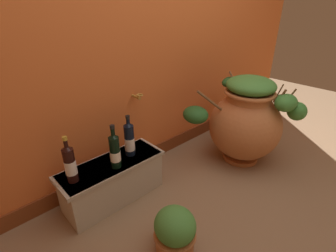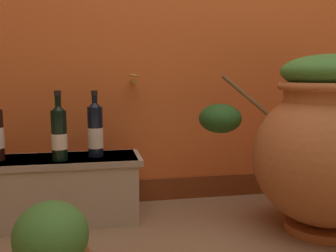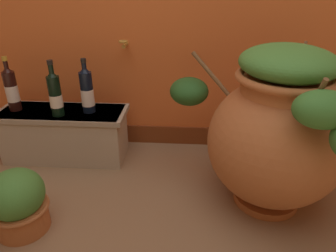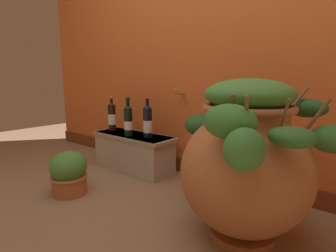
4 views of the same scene
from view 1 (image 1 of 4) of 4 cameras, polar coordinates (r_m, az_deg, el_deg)
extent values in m
plane|color=#896B4C|center=(2.06, 19.55, -18.45)|extent=(7.00, 7.00, 0.00)
cube|color=#D6662D|center=(2.24, -4.65, 23.82)|extent=(4.40, 0.20, 2.60)
cube|color=brown|center=(2.54, -2.14, -5.30)|extent=(4.40, 0.02, 0.13)
cylinder|color=#B28433|center=(2.08, -7.22, 6.54)|extent=(0.02, 0.10, 0.02)
torus|color=#B28433|center=(2.03, -6.42, 6.99)|extent=(0.06, 0.06, 0.01)
cylinder|color=#B26638|center=(2.62, 16.01, -6.57)|extent=(0.33, 0.33, 0.04)
ellipsoid|color=#B26638|center=(2.45, 16.98, 0.01)|extent=(0.66, 0.66, 0.63)
cylinder|color=#B26638|center=(2.35, 17.86, 6.00)|extent=(0.39, 0.39, 0.11)
torus|color=#B26638|center=(2.33, 18.04, 7.21)|extent=(0.45, 0.45, 0.04)
cylinder|color=brown|center=(2.61, 19.71, 8.05)|extent=(0.12, 0.04, 0.20)
ellipsoid|color=#2D6628|center=(2.71, 19.89, 6.89)|extent=(0.19, 0.17, 0.12)
cylinder|color=brown|center=(2.45, 23.71, 6.76)|extent=(0.06, 0.05, 0.17)
ellipsoid|color=#2D6628|center=(2.50, 24.66, 5.52)|extent=(0.18, 0.15, 0.08)
cylinder|color=brown|center=(2.33, 25.21, 5.08)|extent=(0.05, 0.11, 0.24)
ellipsoid|color=#387A33|center=(2.36, 27.16, 3.00)|extent=(0.15, 0.16, 0.16)
cylinder|color=brown|center=(2.57, 14.75, 9.67)|extent=(0.09, 0.18, 0.17)
ellipsoid|color=#235623|center=(2.65, 13.79, 9.68)|extent=(0.21, 0.12, 0.10)
cylinder|color=brown|center=(2.27, 24.09, 5.85)|extent=(0.03, 0.08, 0.16)
ellipsoid|color=#387A33|center=(2.27, 25.16, 4.77)|extent=(0.22, 0.17, 0.14)
cylinder|color=brown|center=(2.20, 9.93, 5.29)|extent=(0.24, 0.17, 0.24)
ellipsoid|color=#235623|center=(2.19, 6.27, 2.56)|extent=(0.21, 0.23, 0.15)
ellipsoid|color=#428438|center=(2.31, 18.27, 8.75)|extent=(0.43, 0.43, 0.16)
cube|color=#B2A893|center=(2.02, -12.27, -12.02)|extent=(0.75, 0.28, 0.33)
cube|color=#A09785|center=(1.94, -12.70, -8.58)|extent=(0.80, 0.30, 0.03)
cylinder|color=black|center=(1.94, -8.72, -3.22)|extent=(0.08, 0.08, 0.25)
cone|color=black|center=(1.88, -9.01, 0.43)|extent=(0.08, 0.08, 0.04)
cylinder|color=black|center=(1.86, -9.07, 1.19)|extent=(0.03, 0.03, 0.08)
cylinder|color=black|center=(1.85, -9.13, 1.99)|extent=(0.03, 0.03, 0.02)
cylinder|color=silver|center=(1.96, -8.66, -4.00)|extent=(0.08, 0.08, 0.10)
cylinder|color=black|center=(1.77, -21.24, -8.32)|extent=(0.07, 0.07, 0.24)
cone|color=black|center=(1.70, -21.98, -4.57)|extent=(0.07, 0.07, 0.04)
cylinder|color=black|center=(1.68, -22.17, -3.62)|extent=(0.03, 0.03, 0.09)
cylinder|color=#B7932D|center=(1.67, -22.36, -2.62)|extent=(0.03, 0.03, 0.02)
cylinder|color=silver|center=(1.77, -21.17, -8.66)|extent=(0.07, 0.07, 0.10)
cylinder|color=black|center=(1.82, -11.92, -5.87)|extent=(0.07, 0.07, 0.24)
cone|color=black|center=(1.75, -12.32, -2.20)|extent=(0.07, 0.07, 0.04)
cylinder|color=black|center=(1.74, -12.43, -1.21)|extent=(0.03, 0.03, 0.09)
cylinder|color=black|center=(1.72, -12.54, -0.18)|extent=(0.03, 0.03, 0.02)
cylinder|color=white|center=(1.83, -11.84, -6.61)|extent=(0.07, 0.07, 0.08)
cylinder|color=#B26638|center=(1.72, 1.54, -24.58)|extent=(0.24, 0.24, 0.13)
torus|color=#A45D33|center=(1.68, 1.56, -23.39)|extent=(0.26, 0.26, 0.02)
ellipsoid|color=#428438|center=(1.62, 1.60, -21.60)|extent=(0.25, 0.26, 0.23)
camera|label=2|loc=(1.24, 61.60, -23.18)|focal=40.35mm
camera|label=3|loc=(1.59, 57.02, 3.05)|focal=33.31mm
camera|label=4|loc=(2.55, 49.97, 3.89)|focal=28.69mm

